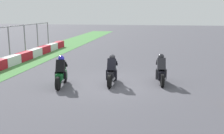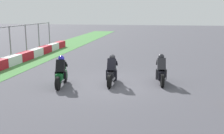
# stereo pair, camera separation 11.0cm
# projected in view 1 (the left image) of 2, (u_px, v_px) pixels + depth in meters

# --- Properties ---
(ground_plane) EXTENTS (120.00, 120.00, 0.00)m
(ground_plane) POSITION_uv_depth(u_px,v_px,m) (113.00, 84.00, 13.55)
(ground_plane) COLOR #4B4A52
(rider_lane_a) EXTENTS (2.04, 0.57, 1.51)m
(rider_lane_a) POSITION_uv_depth(u_px,v_px,m) (161.00, 71.00, 13.61)
(rider_lane_a) COLOR black
(rider_lane_a) RESTS_ON ground_plane
(rider_lane_b) EXTENTS (2.04, 0.54, 1.51)m
(rider_lane_b) POSITION_uv_depth(u_px,v_px,m) (112.00, 72.00, 13.45)
(rider_lane_b) COLOR black
(rider_lane_b) RESTS_ON ground_plane
(rider_lane_c) EXTENTS (2.04, 0.57, 1.51)m
(rider_lane_c) POSITION_uv_depth(u_px,v_px,m) (61.00, 74.00, 13.09)
(rider_lane_c) COLOR black
(rider_lane_c) RESTS_ON ground_plane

